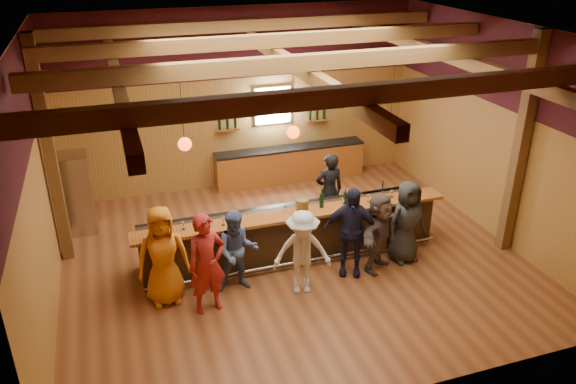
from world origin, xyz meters
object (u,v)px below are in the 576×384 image
customer_dark (407,222)px  bartender (329,191)px  customer_denim (237,251)px  customer_redvest (207,264)px  bar_counter (291,232)px  back_bar_cabinet (290,164)px  bottle_a (322,200)px  customer_orange (163,256)px  customer_brown (379,232)px  customer_navy (351,232)px  ice_bucket (302,206)px  stainless_fridge (76,194)px  customer_white (302,253)px

customer_dark → bartender: bearing=111.5°
customer_denim → customer_redvest: bearing=-136.8°
bar_counter → back_bar_cabinet: bar_counter is taller
bottle_a → bar_counter: bearing=156.2°
customer_orange → customer_brown: bearing=-3.5°
customer_orange → customer_navy: customer_orange is taller
customer_brown → back_bar_cabinet: bearing=57.5°
customer_brown → ice_bucket: 1.56m
bartender → back_bar_cabinet: bearing=-88.5°
ice_bucket → customer_orange: bearing=-169.8°
bar_counter → customer_denim: customer_denim is taller
customer_denim → bottle_a: bearing=26.2°
stainless_fridge → bar_counter: bearing=-30.8°
bar_counter → customer_denim: (-1.32, -0.85, 0.27)m
bar_counter → bottle_a: 0.95m
bar_counter → ice_bucket: size_ratio=24.00×
back_bar_cabinet → bottle_a: 3.94m
customer_brown → bottle_a: customer_brown is taller
back_bar_cabinet → customer_redvest: (-3.14, -4.87, 0.45)m
customer_orange → customer_white: 2.47m
customer_redvest → ice_bucket: customer_redvest is taller
back_bar_cabinet → bartender: bearing=-89.8°
bar_counter → bartender: size_ratio=3.61×
customer_denim → customer_brown: size_ratio=0.98×
back_bar_cabinet → customer_dark: (0.92, -4.49, 0.38)m
ice_bucket → bottle_a: bearing=8.8°
customer_orange → customer_brown: size_ratio=1.15×
back_bar_cabinet → bottle_a: bearing=-99.4°
back_bar_cabinet → customer_navy: (-0.33, -4.58, 0.43)m
customer_brown → ice_bucket: bearing=115.1°
customer_navy → customer_white: bearing=-139.9°
bar_counter → customer_navy: size_ratio=3.47×
bartender → bottle_a: size_ratio=4.50×
back_bar_cabinet → stainless_fridge: stainless_fridge is taller
customer_redvest → customer_denim: 0.79m
bar_counter → customer_orange: size_ratio=3.38×
customer_white → bartender: size_ratio=0.94×
stainless_fridge → customer_brown: size_ratio=1.11×
customer_orange → bartender: size_ratio=1.07×
customer_brown → customer_orange: bearing=141.1°
stainless_fridge → customer_denim: size_ratio=1.13×
stainless_fridge → customer_orange: bearing=-65.6°
back_bar_cabinet → customer_white: size_ratio=2.44×
customer_dark → customer_white: bearing=-175.7°
customer_redvest → customer_navy: 2.82m
customer_white → customer_navy: size_ratio=0.90×
customer_redvest → bottle_a: (2.51, 1.06, 0.34)m
customer_redvest → customer_dark: size_ratio=1.08×
customer_navy → bar_counter: bearing=154.9°
customer_navy → stainless_fridge: bearing=170.0°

